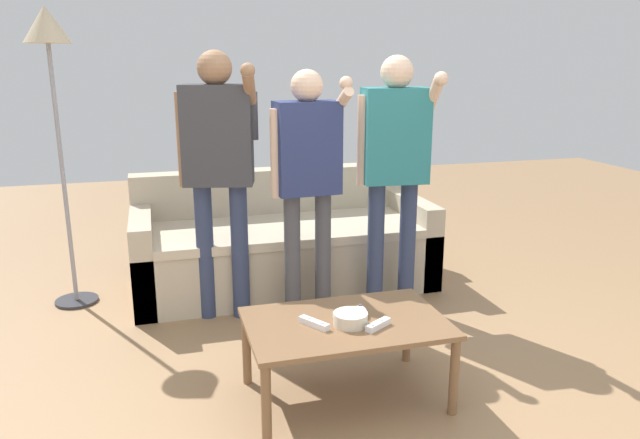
{
  "coord_description": "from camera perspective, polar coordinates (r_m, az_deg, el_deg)",
  "views": [
    {
      "loc": [
        -0.91,
        -2.45,
        1.59
      ],
      "look_at": [
        -0.07,
        0.55,
        0.76
      ],
      "focal_mm": 33.7,
      "sensor_mm": 36.0,
      "label": 1
    }
  ],
  "objects": [
    {
      "name": "player_right",
      "position": [
        3.77,
        7.1,
        6.09
      ],
      "size": [
        0.47,
        0.39,
        1.62
      ],
      "color": "#2D3856",
      "rests_on": "ground"
    },
    {
      "name": "game_remote_wand_near",
      "position": [
        2.8,
        -0.57,
        -9.82
      ],
      "size": [
        0.12,
        0.16,
        0.03
      ],
      "color": "white",
      "rests_on": "coffee_table"
    },
    {
      "name": "game_remote_wand_spare",
      "position": [
        2.83,
        2.38,
        -9.53
      ],
      "size": [
        0.07,
        0.17,
        0.03
      ],
      "color": "white",
      "rests_on": "coffee_table"
    },
    {
      "name": "floor_lamp",
      "position": [
        4.14,
        -24.28,
        13.82
      ],
      "size": [
        0.28,
        0.28,
        1.91
      ],
      "color": "#2D2D33",
      "rests_on": "ground"
    },
    {
      "name": "ground_plane",
      "position": [
        3.06,
        4.13,
        -16.45
      ],
      "size": [
        12.0,
        12.0,
        0.0
      ],
      "primitive_type": "plane",
      "color": "#93704C"
    },
    {
      "name": "player_left",
      "position": [
        3.66,
        -9.62,
        6.02
      ],
      "size": [
        0.48,
        0.42,
        1.65
      ],
      "color": "#2D3856",
      "rests_on": "ground"
    },
    {
      "name": "couch",
      "position": [
        4.38,
        -3.59,
        -2.47
      ],
      "size": [
        2.09,
        0.91,
        0.8
      ],
      "color": "#B7A88E",
      "rests_on": "ground"
    },
    {
      "name": "game_remote_nunchuk",
      "position": [
        2.91,
        3.97,
        -8.66
      ],
      "size": [
        0.06,
        0.09,
        0.05
      ],
      "color": "white",
      "rests_on": "coffee_table"
    },
    {
      "name": "coffee_table",
      "position": [
        2.88,
        2.48,
        -10.45
      ],
      "size": [
        0.94,
        0.6,
        0.4
      ],
      "color": "brown",
      "rests_on": "ground"
    },
    {
      "name": "game_remote_wand_far",
      "position": [
        2.8,
        5.54,
        -9.92
      ],
      "size": [
        0.14,
        0.11,
        0.03
      ],
      "color": "white",
      "rests_on": "coffee_table"
    },
    {
      "name": "player_center",
      "position": [
        3.62,
        -1.2,
        5.04
      ],
      "size": [
        0.46,
        0.3,
        1.54
      ],
      "color": "#47474C",
      "rests_on": "ground"
    },
    {
      "name": "snack_bowl",
      "position": [
        2.81,
        2.92,
        -9.4
      ],
      "size": [
        0.16,
        0.16,
        0.06
      ],
      "primitive_type": "cylinder",
      "color": "beige",
      "rests_on": "coffee_table"
    }
  ]
}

